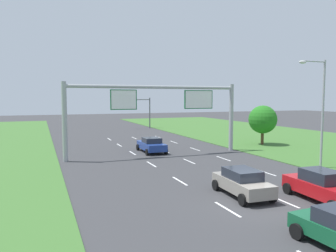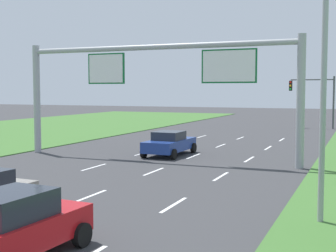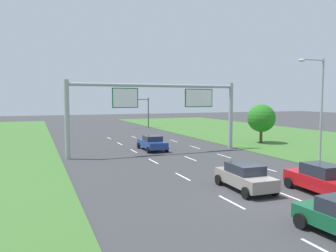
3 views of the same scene
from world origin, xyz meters
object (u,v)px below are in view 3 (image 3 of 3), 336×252
sign_gantry (160,104)px  traffic_light_mast (138,107)px  car_lead_silver (245,176)px  roadside_tree_mid (261,118)px  street_lamp (318,102)px  car_far_ahead (152,143)px  car_near_red (322,180)px

sign_gantry → traffic_light_mast: bearing=77.2°
car_lead_silver → sign_gantry: sign_gantry is taller
car_lead_silver → roadside_tree_mid: 21.54m
sign_gantry → street_lamp: (9.63, -10.20, 0.21)m
car_far_ahead → street_lamp: street_lamp is taller
car_far_ahead → sign_gantry: 4.57m
car_near_red → car_far_ahead: car_near_red is taller
car_lead_silver → sign_gantry: (0.03, 14.16, 4.07)m
traffic_light_mast → street_lamp: 38.10m
car_far_ahead → street_lamp: bearing=-50.8°
car_far_ahead → traffic_light_mast: 26.68m
car_lead_silver → roadside_tree_mid: (13.88, 16.32, 2.22)m
car_far_ahead → car_near_red: bearing=-78.4°
car_near_red → traffic_light_mast: (2.83, 44.23, 3.04)m
car_far_ahead → roadside_tree_mid: roadside_tree_mid is taller
car_far_ahead → street_lamp: 16.17m
sign_gantry → traffic_light_mast: size_ratio=3.08×
car_far_ahead → street_lamp: size_ratio=0.53×
car_lead_silver → street_lamp: (9.66, 3.96, 4.28)m
car_lead_silver → traffic_light_mast: 42.48m
car_lead_silver → street_lamp: size_ratio=0.50×
car_near_red → car_far_ahead: size_ratio=1.01×
car_lead_silver → traffic_light_mast: size_ratio=0.75×
sign_gantry → traffic_light_mast: 28.45m
car_far_ahead → sign_gantry: sign_gantry is taller
street_lamp → roadside_tree_mid: bearing=71.2°
traffic_light_mast → street_lamp: (3.33, -37.93, 1.21)m
sign_gantry → car_far_ahead: bearing=91.7°
car_near_red → traffic_light_mast: traffic_light_mast is taller
traffic_light_mast → roadside_tree_mid: size_ratio=1.19×
sign_gantry → roadside_tree_mid: (13.85, 2.16, -1.85)m
street_lamp → traffic_light_mast: bearing=95.0°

